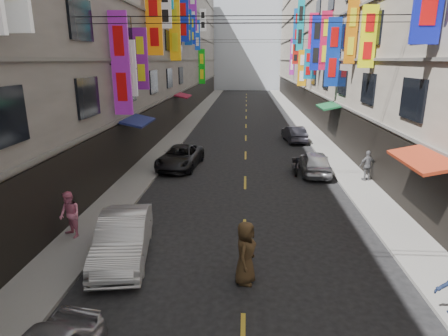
# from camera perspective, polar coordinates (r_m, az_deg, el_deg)

# --- Properties ---
(sidewalk_left) EXTENTS (2.00, 90.00, 0.12)m
(sidewalk_left) POSITION_cam_1_polar(r_m,az_deg,el_deg) (38.25, -5.72, 6.56)
(sidewalk_left) COLOR slate
(sidewalk_left) RESTS_ON ground
(sidewalk_right) EXTENTS (2.00, 90.00, 0.12)m
(sidewalk_right) POSITION_cam_1_polar(r_m,az_deg,el_deg) (38.25, 12.44, 6.26)
(sidewalk_right) COLOR slate
(sidewalk_right) RESTS_ON ground
(building_row_left) EXTENTS (10.14, 90.00, 19.00)m
(building_row_left) POSITION_cam_1_polar(r_m,az_deg,el_deg) (39.25, -15.37, 20.15)
(building_row_left) COLOR gray
(building_row_left) RESTS_ON ground
(building_row_right) EXTENTS (10.14, 90.00, 19.00)m
(building_row_right) POSITION_cam_1_polar(r_m,az_deg,el_deg) (39.25, 22.52, 19.54)
(building_row_right) COLOR #AFA393
(building_row_right) RESTS_ON ground
(haze_block) EXTENTS (18.00, 8.00, 22.00)m
(haze_block) POSITION_cam_1_polar(r_m,az_deg,el_deg) (87.37, 3.57, 19.14)
(haze_block) COLOR #B2BAC6
(haze_block) RESTS_ON ground
(shop_signage) EXTENTS (14.00, 55.00, 12.25)m
(shop_signage) POSITION_cam_1_polar(r_m,az_deg,el_deg) (29.73, 3.77, 21.50)
(shop_signage) COLOR #0D259F
(shop_signage) RESTS_ON ground
(street_awnings) EXTENTS (13.99, 35.20, 0.41)m
(street_awnings) POSITION_cam_1_polar(r_m,az_deg,el_deg) (21.55, 0.01, 7.13)
(street_awnings) COLOR #15512C
(street_awnings) RESTS_ON ground
(overhead_cables) EXTENTS (14.00, 38.04, 1.24)m
(overhead_cables) POSITION_cam_1_polar(r_m,az_deg,el_deg) (25.36, 3.64, 21.60)
(overhead_cables) COLOR black
(overhead_cables) RESTS_ON ground
(lane_markings) EXTENTS (0.12, 80.20, 0.01)m
(lane_markings) POSITION_cam_1_polar(r_m,az_deg,el_deg) (34.83, 3.35, 5.57)
(lane_markings) COLOR gold
(lane_markings) RESTS_ON ground
(scooter_far_right) EXTENTS (0.50, 1.80, 1.14)m
(scooter_far_right) POSITION_cam_1_polar(r_m,az_deg,el_deg) (22.14, 10.78, 0.30)
(scooter_far_right) COLOR black
(scooter_far_right) RESTS_ON ground
(car_left_mid) EXTENTS (2.27, 4.65, 1.47)m
(car_left_mid) POSITION_cam_1_polar(r_m,az_deg,el_deg) (12.99, -15.11, -10.20)
(car_left_mid) COLOR silver
(car_left_mid) RESTS_ON ground
(car_left_far) EXTENTS (2.64, 4.90, 1.31)m
(car_left_far) POSITION_cam_1_polar(r_m,az_deg,el_deg) (23.08, -6.69, 1.68)
(car_left_far) COLOR black
(car_left_far) RESTS_ON ground
(car_right_mid) EXTENTS (1.75, 4.05, 1.36)m
(car_right_mid) POSITION_cam_1_polar(r_m,az_deg,el_deg) (22.23, 13.65, 0.84)
(car_right_mid) COLOR #B4B5B9
(car_right_mid) RESTS_ON ground
(car_right_far) EXTENTS (1.77, 3.96, 1.26)m
(car_right_far) POSITION_cam_1_polar(r_m,az_deg,el_deg) (30.88, 10.62, 5.14)
(car_right_far) COLOR #2A2931
(car_right_far) RESTS_ON ground
(pedestrian_lfar) EXTENTS (1.02, 0.97, 1.73)m
(pedestrian_lfar) POSITION_cam_1_polar(r_m,az_deg,el_deg) (14.74, -22.45, -6.60)
(pedestrian_lfar) COLOR pink
(pedestrian_lfar) RESTS_ON sidewalk_left
(pedestrian_rfar) EXTENTS (1.08, 0.79, 1.64)m
(pedestrian_rfar) POSITION_cam_1_polar(r_m,az_deg,el_deg) (21.42, 21.03, 0.34)
(pedestrian_rfar) COLOR #5F5F62
(pedestrian_rfar) RESTS_ON sidewalk_right
(pedestrian_crossing) EXTENTS (0.86, 1.07, 1.93)m
(pedestrian_crossing) POSITION_cam_1_polar(r_m,az_deg,el_deg) (11.20, 3.31, -12.79)
(pedestrian_crossing) COLOR #46321C
(pedestrian_crossing) RESTS_ON ground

